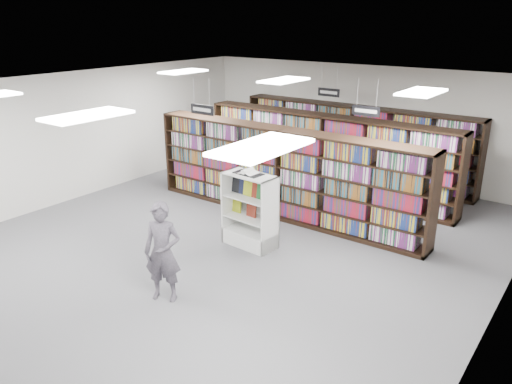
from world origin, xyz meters
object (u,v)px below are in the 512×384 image
Objects in this scene: shopper at (163,252)px; bookshelf_row_near at (282,173)px; open_book at (248,172)px; endcap_display at (251,222)px.

bookshelf_row_near is at bearing 71.18° from shopper.
shopper is at bearing -82.17° from open_book.
shopper is at bearing -83.93° from bookshelf_row_near.
bookshelf_row_near is 1.79m from endcap_display.
endcap_display is at bearing 67.17° from shopper.
bookshelf_row_near is 11.57× the size of open_book.
bookshelf_row_near reaches higher than shopper.
shopper is (0.14, -2.50, -0.71)m from open_book.
open_book is at bearing -79.90° from bookshelf_row_near.
shopper is at bearing -84.25° from endcap_display.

